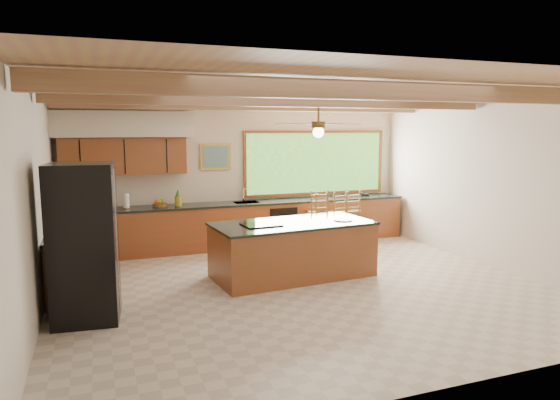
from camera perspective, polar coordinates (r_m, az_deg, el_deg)
name	(u,v)px	position (r m, az deg, el deg)	size (l,w,h in m)	color
ground	(301,287)	(7.78, 2.38, -9.94)	(7.20, 7.20, 0.00)	beige
room_shell	(276,142)	(7.95, -0.49, 6.69)	(7.27, 6.54, 3.02)	beige
counter_run	(212,230)	(9.76, -7.83, -3.46)	(7.12, 3.10, 1.25)	brown
island	(293,249)	(8.23, 1.46, -5.65)	(2.68, 1.43, 0.92)	brown
refrigerator	(84,243)	(6.72, -21.48, -4.61)	(0.85, 0.83, 2.00)	black
bar_stool_a	(318,213)	(10.28, 4.38, -1.46)	(0.48, 0.48, 1.19)	brown
bar_stool_b	(316,214)	(10.28, 4.16, -1.66)	(0.53, 0.53, 1.13)	brown
bar_stool_c	(337,213)	(10.48, 6.56, -1.48)	(0.44, 0.44, 1.13)	brown
bar_stool_d	(350,212)	(10.61, 7.98, -1.37)	(0.41, 0.41, 1.14)	brown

